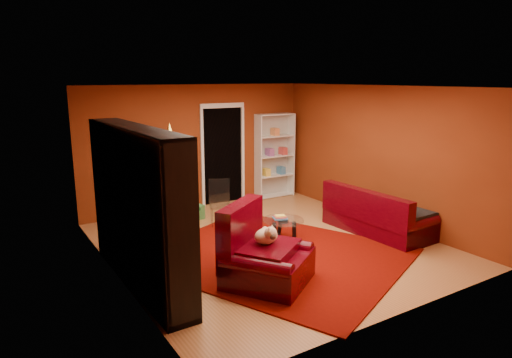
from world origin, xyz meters
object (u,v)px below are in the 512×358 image
gift_box_green (195,212)px  dog (266,236)px  media_unit (138,208)px  christmas_tree (171,174)px  white_bookshelf (275,156)px  sofa (378,210)px  armchair (268,253)px  gift_box_red (143,212)px  acrylic_chair (220,205)px  coffee_table (283,229)px  rug (276,256)px  gift_box_teal (139,225)px

gift_box_green → dog: dog is taller
media_unit → christmas_tree: 2.72m
white_bookshelf → sofa: 3.14m
armchair → sofa: 2.94m
gift_box_red → gift_box_green: bearing=-37.0°
armchair → acrylic_chair: armchair is taller
media_unit → dog: media_unit is taller
gift_box_green → acrylic_chair: bearing=-69.9°
dog → coffee_table: bearing=12.2°
white_bookshelf → dog: bearing=-124.3°
dog → armchair: bearing=-135.0°
rug → media_unit: bearing=174.8°
dog → acrylic_chair: bearing=42.1°
christmas_tree → armchair: size_ratio=1.71×
gift_box_red → sofa: bearing=-43.2°
rug → acrylic_chair: size_ratio=4.74×
dog → acrylic_chair: (0.60, 2.48, -0.27)m
gift_box_teal → armchair: bearing=-73.6°
rug → christmas_tree: christmas_tree is taller
media_unit → coffee_table: (2.60, 0.36, -0.88)m
white_bookshelf → rug: bearing=-122.4°
armchair → sofa: (2.85, 0.71, -0.02)m
gift_box_teal → gift_box_green: bearing=13.7°
gift_box_teal → sofa: size_ratio=0.16×
rug → media_unit: media_unit is taller
armchair → dog: bearing=45.0°
white_bookshelf → media_unit: bearing=-143.8°
rug → christmas_tree: 2.78m
coffee_table → sofa: bearing=-18.5°
gift_box_green → white_bookshelf: white_bookshelf is taller
gift_box_green → dog: bearing=-96.7°
armchair → dog: armchair is taller
media_unit → dog: bearing=-31.7°
dog → sofa: bearing=-21.6°
rug → coffee_table: size_ratio=5.16×
armchair → dog: size_ratio=2.82×
rug → sofa: sofa is taller
gift_box_green → armchair: size_ratio=0.25×
media_unit → gift_box_teal: 2.24m
armchair → coffee_table: (1.16, 1.28, -0.25)m
gift_box_teal → coffee_table: size_ratio=0.45×
white_bookshelf → gift_box_red: bearing=-179.0°
dog → acrylic_chair: 2.57m
gift_box_teal → white_bookshelf: bearing=14.5°
sofa → acrylic_chair: size_ratio=2.52×
christmas_tree → coffee_table: 2.44m
rug → coffee_table: (0.52, 0.55, 0.18)m
sofa → coffee_table: bearing=69.3°
gift_box_green → acrylic_chair: acrylic_chair is taller
gift_box_teal → acrylic_chair: size_ratio=0.41×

